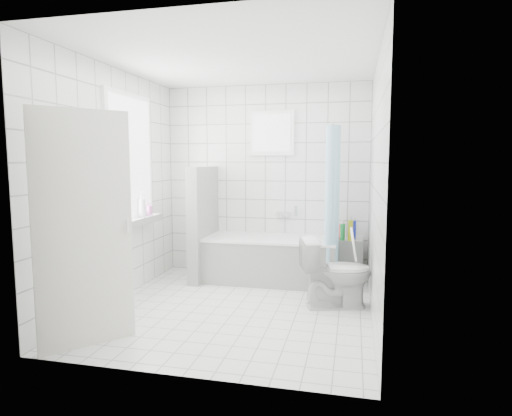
# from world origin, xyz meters

# --- Properties ---
(ground) EXTENTS (3.00, 3.00, 0.00)m
(ground) POSITION_xyz_m (0.00, 0.00, 0.00)
(ground) COLOR white
(ground) RESTS_ON ground
(ceiling) EXTENTS (3.00, 3.00, 0.00)m
(ceiling) POSITION_xyz_m (0.00, 0.00, 2.60)
(ceiling) COLOR white
(ceiling) RESTS_ON ground
(wall_back) EXTENTS (2.80, 0.02, 2.60)m
(wall_back) POSITION_xyz_m (0.00, 1.50, 1.30)
(wall_back) COLOR white
(wall_back) RESTS_ON ground
(wall_front) EXTENTS (2.80, 0.02, 2.60)m
(wall_front) POSITION_xyz_m (0.00, -1.50, 1.30)
(wall_front) COLOR white
(wall_front) RESTS_ON ground
(wall_left) EXTENTS (0.02, 3.00, 2.60)m
(wall_left) POSITION_xyz_m (-1.40, 0.00, 1.30)
(wall_left) COLOR white
(wall_left) RESTS_ON ground
(wall_right) EXTENTS (0.02, 3.00, 2.60)m
(wall_right) POSITION_xyz_m (1.40, 0.00, 1.30)
(wall_right) COLOR white
(wall_right) RESTS_ON ground
(window_left) EXTENTS (0.01, 0.90, 1.40)m
(window_left) POSITION_xyz_m (-1.35, 0.30, 1.60)
(window_left) COLOR white
(window_left) RESTS_ON wall_left
(window_back) EXTENTS (0.50, 0.01, 0.50)m
(window_back) POSITION_xyz_m (0.10, 1.46, 1.95)
(window_back) COLOR white
(window_back) RESTS_ON wall_back
(window_sill) EXTENTS (0.18, 1.02, 0.08)m
(window_sill) POSITION_xyz_m (-1.31, 0.30, 0.86)
(window_sill) COLOR white
(window_sill) RESTS_ON wall_left
(door) EXTENTS (0.55, 0.63, 2.00)m
(door) POSITION_xyz_m (-0.99, -1.18, 1.00)
(door) COLOR silver
(door) RESTS_ON ground
(bathtub) EXTENTS (1.70, 0.77, 0.58)m
(bathtub) POSITION_xyz_m (0.16, 1.12, 0.29)
(bathtub) COLOR white
(bathtub) RESTS_ON ground
(partition_wall) EXTENTS (0.15, 0.85, 1.50)m
(partition_wall) POSITION_xyz_m (-0.76, 1.07, 0.75)
(partition_wall) COLOR white
(partition_wall) RESTS_ON ground
(tiled_ledge) EXTENTS (0.40, 0.24, 0.55)m
(tiled_ledge) POSITION_xyz_m (1.13, 1.38, 0.28)
(tiled_ledge) COLOR white
(tiled_ledge) RESTS_ON ground
(toilet) EXTENTS (0.84, 0.62, 0.77)m
(toilet) POSITION_xyz_m (1.03, 0.30, 0.38)
(toilet) COLOR white
(toilet) RESTS_ON ground
(curtain_rod) EXTENTS (0.02, 0.80, 0.02)m
(curtain_rod) POSITION_xyz_m (0.95, 1.10, 2.00)
(curtain_rod) COLOR silver
(curtain_rod) RESTS_ON wall_back
(shower_curtain) EXTENTS (0.14, 0.48, 1.78)m
(shower_curtain) POSITION_xyz_m (0.95, 0.97, 1.10)
(shower_curtain) COLOR #4AACD9
(shower_curtain) RESTS_ON curtain_rod
(tub_faucet) EXTENTS (0.18, 0.06, 0.06)m
(tub_faucet) POSITION_xyz_m (0.26, 1.46, 0.85)
(tub_faucet) COLOR silver
(tub_faucet) RESTS_ON wall_back
(sill_bottles) EXTENTS (0.17, 0.72, 0.31)m
(sill_bottles) POSITION_xyz_m (-1.30, 0.28, 1.04)
(sill_bottles) COLOR white
(sill_bottles) RESTS_ON window_sill
(ledge_bottles) EXTENTS (0.22, 0.16, 0.27)m
(ledge_bottles) POSITION_xyz_m (1.13, 1.34, 0.67)
(ledge_bottles) COLOR red
(ledge_bottles) RESTS_ON tiled_ledge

